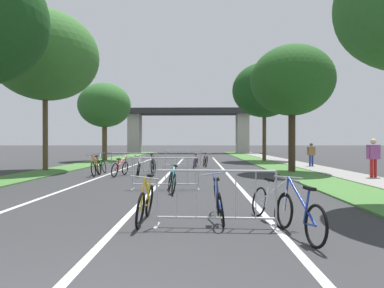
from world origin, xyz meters
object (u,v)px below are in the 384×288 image
at_px(bicycle_silver_5, 205,161).
at_px(bicycle_black_8, 153,166).
at_px(crowd_barrier_second, 165,174).
at_px(tree_right_oak_mid, 264,90).
at_px(bicycle_purple_4, 196,162).
at_px(bicycle_orange_7, 96,168).
at_px(bicycle_white_1, 139,168).
at_px(bicycle_blue_10, 218,202).
at_px(bicycle_green_6, 101,166).
at_px(bicycle_white_11, 271,204).
at_px(tree_left_oak_near, 45,56).
at_px(pedestrian_pushing_bike, 373,155).
at_px(tree_right_maple_mid, 292,81).
at_px(crowd_barrier_fourth, 183,159).
at_px(crowd_barrier_third, 135,164).
at_px(bicycle_blue_0, 299,215).
at_px(bicycle_red_9, 120,168).
at_px(bicycle_yellow_2, 145,203).
at_px(crowd_barrier_nearest, 216,199).
at_px(tree_left_cypress_far, 105,105).
at_px(bicycle_teal_3, 172,181).
at_px(pedestrian_with_backpack, 311,152).

relative_size(bicycle_silver_5, bicycle_black_8, 0.97).
bearing_deg(crowd_barrier_second, tree_right_oak_mid, 67.94).
bearing_deg(bicycle_purple_4, bicycle_orange_7, -126.21).
bearing_deg(bicycle_white_1, bicycle_silver_5, 48.34).
xyz_separation_m(bicycle_white_1, bicycle_blue_10, (3.14, -8.33, 0.01)).
distance_m(bicycle_green_6, bicycle_white_11, 11.15).
xyz_separation_m(tree_left_oak_near, pedestrian_pushing_bike, (15.54, -3.58, -5.15)).
xyz_separation_m(tree_right_maple_mid, crowd_barrier_fourth, (-5.74, 3.25, -4.16)).
xyz_separation_m(bicycle_black_8, bicycle_blue_10, (2.61, -9.30, -0.01)).
relative_size(crowd_barrier_third, bicycle_silver_5, 1.36).
height_order(tree_right_maple_mid, bicycle_blue_0, tree_right_maple_mid).
distance_m(crowd_barrier_second, bicycle_red_9, 4.82).
bearing_deg(bicycle_yellow_2, bicycle_white_11, -178.41).
bearing_deg(bicycle_white_1, tree_right_oak_mid, 42.30).
xyz_separation_m(crowd_barrier_fourth, bicycle_silver_5, (1.40, 0.60, -0.15)).
relative_size(bicycle_white_1, bicycle_orange_7, 1.01).
relative_size(bicycle_blue_0, bicycle_black_8, 1.03).
bearing_deg(crowd_barrier_nearest, tree_right_maple_mid, 67.64).
bearing_deg(bicycle_purple_4, tree_left_oak_near, -156.78).
relative_size(tree_left_cypress_far, bicycle_teal_3, 3.95).
bearing_deg(bicycle_white_11, bicycle_black_8, -83.03).
bearing_deg(bicycle_black_8, bicycle_white_11, -70.34).
height_order(crowd_barrier_second, bicycle_white_1, crowd_barrier_second).
bearing_deg(bicycle_orange_7, bicycle_red_9, 170.83).
xyz_separation_m(crowd_barrier_third, bicycle_teal_3, (2.21, -5.20, -0.17)).
bearing_deg(tree_left_cypress_far, bicycle_black_8, -62.76).
xyz_separation_m(bicycle_white_1, pedestrian_with_backpack, (9.65, 5.26, 0.56)).
bearing_deg(bicycle_white_1, bicycle_teal_3, -80.58).
xyz_separation_m(bicycle_blue_0, bicycle_blue_10, (-1.24, 1.12, 0.01)).
xyz_separation_m(bicycle_purple_4, bicycle_green_6, (-4.56, -3.91, 0.03)).
bearing_deg(crowd_barrier_third, bicycle_teal_3, -66.93).
height_order(bicycle_teal_3, bicycle_silver_5, bicycle_silver_5).
xyz_separation_m(crowd_barrier_nearest, bicycle_white_11, (1.08, 0.42, -0.16)).
distance_m(tree_left_oak_near, crowd_barrier_nearest, 15.34).
bearing_deg(crowd_barrier_nearest, pedestrian_pushing_bike, 48.25).
bearing_deg(bicycle_blue_10, bicycle_teal_3, 107.36).
distance_m(tree_right_maple_mid, bicycle_black_8, 8.24).
relative_size(tree_left_oak_near, bicycle_red_9, 5.03).
xyz_separation_m(tree_right_oak_mid, bicycle_yellow_2, (-6.30, -20.01, -5.36)).
bearing_deg(bicycle_blue_10, crowd_barrier_fourth, 94.53).
bearing_deg(crowd_barrier_fourth, bicycle_blue_0, -79.83).
bearing_deg(tree_left_oak_near, bicycle_purple_4, 15.56).
bearing_deg(bicycle_red_9, tree_right_oak_mid, 64.11).
height_order(crowd_barrier_nearest, bicycle_blue_10, crowd_barrier_nearest).
height_order(tree_right_oak_mid, bicycle_blue_10, tree_right_oak_mid).
bearing_deg(bicycle_black_8, tree_right_oak_mid, 53.28).
bearing_deg(bicycle_blue_0, tree_right_oak_mid, 71.24).
xyz_separation_m(tree_right_oak_mid, crowd_barrier_third, (-8.31, -11.03, -5.21)).
relative_size(tree_right_maple_mid, bicycle_teal_3, 3.99).
xyz_separation_m(tree_left_oak_near, bicycle_blue_10, (8.65, -10.81, -5.81)).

